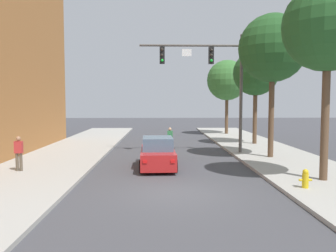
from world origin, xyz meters
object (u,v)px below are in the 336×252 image
Objects in this scene: car_lead_red at (158,154)px; pedestrian_crossing_road at (170,138)px; street_tree_second at (273,49)px; street_tree_farthest at (227,80)px; pedestrian_sidewalk_left_walker at (19,152)px; fire_hydrant at (305,179)px; traffic_signal_mast at (212,71)px; street_tree_nearest at (328,27)px; street_tree_third at (256,73)px.

pedestrian_crossing_road is at bearing 82.13° from car_lead_red.
street_tree_farthest is (0.28, 14.85, -0.90)m from street_tree_second.
pedestrian_sidewalk_left_walker is at bearing -167.82° from car_lead_red.
pedestrian_crossing_road is 8.79m from street_tree_second.
street_tree_farthest is (1.33, 22.15, 5.07)m from fire_hydrant.
car_lead_red reaches higher than fire_hydrant.
traffic_signal_mast is at bearing -105.04° from street_tree_farthest.
street_tree_second reaches higher than street_tree_nearest.
traffic_signal_mast is 7.20m from car_lead_red.
car_lead_red is at bearing -128.85° from traffic_signal_mast.
traffic_signal_mast is 6.13m from street_tree_third.
street_tree_second is at bearing 81.85° from fire_hydrant.
street_tree_third reaches higher than fire_hydrant.
street_tree_second is at bearing 16.17° from pedestrian_sidewalk_left_walker.
street_tree_third is (7.52, 8.89, 4.86)m from car_lead_red.
fire_hydrant is 0.10× the size of street_tree_farthest.
traffic_signal_mast is at bearing 29.75° from pedestrian_sidewalk_left_walker.
pedestrian_sidewalk_left_walker is at bearing 164.03° from fire_hydrant.
car_lead_red is 19.24m from street_tree_farthest.
street_tree_farthest is at bearing 74.96° from traffic_signal_mast.
street_tree_second is (5.85, -3.47, 5.57)m from pedestrian_crossing_road.
pedestrian_sidewalk_left_walker is 1.00× the size of pedestrian_crossing_road.
street_tree_third reaches higher than pedestrian_sidewalk_left_walker.
street_tree_nearest is at bearing -92.63° from street_tree_third.
pedestrian_crossing_road is at bearing 122.98° from street_tree_nearest.
street_tree_second is at bearing -30.67° from pedestrian_crossing_road.
pedestrian_crossing_road reaches higher than fire_hydrant.
traffic_signal_mast reaches higher than street_tree_third.
pedestrian_sidewalk_left_walker is (-6.52, -1.41, 0.34)m from car_lead_red.
traffic_signal_mast reaches higher than fire_hydrant.
car_lead_red is at bearing -160.08° from street_tree_second.
street_tree_third is at bearing 87.37° from street_tree_nearest.
street_tree_nearest is at bearing -87.31° from street_tree_second.
pedestrian_sidewalk_left_walker reaches higher than pedestrian_crossing_road.
street_tree_farthest is at bearing 86.57° from fire_hydrant.
street_tree_farthest is at bearing 89.99° from street_tree_nearest.
pedestrian_crossing_road is 12.54m from street_tree_nearest.
street_tree_farthest reaches higher than fire_hydrant.
street_tree_second is at bearing -91.09° from street_tree_farthest.
street_tree_farthest is (-0.57, 8.38, -0.01)m from street_tree_third.
pedestrian_crossing_road is 13.75m from street_tree_farthest.
pedestrian_sidewalk_left_walker is 0.22× the size of street_tree_farthest.
car_lead_red is 0.51× the size of street_tree_second.
car_lead_red is 2.61× the size of pedestrian_sidewalk_left_walker.
fire_hydrant is at bearing -97.85° from street_tree_third.
pedestrian_crossing_road reaches higher than car_lead_red.
pedestrian_sidewalk_left_walker is at bearing -150.25° from traffic_signal_mast.
street_tree_nearest reaches higher than fire_hydrant.
traffic_signal_mast is 10.60m from fire_hydrant.
street_tree_farthest is (3.49, 12.97, 0.24)m from traffic_signal_mast.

